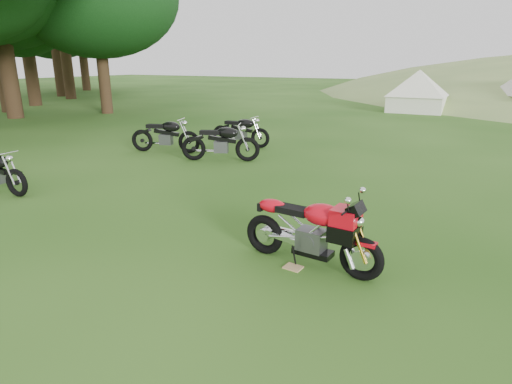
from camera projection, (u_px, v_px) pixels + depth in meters
The scene contains 8 objects.
ground at pixel (225, 252), 5.86m from camera, with size 120.00×120.00×0.00m, color #1C450E.
treeline at pixel (88, 102), 27.60m from camera, with size 28.00×32.00×14.00m, color black, non-canonical shape.
sport_motorcycle at pixel (311, 226), 5.32m from camera, with size 1.80×0.45×1.08m, color red, non-canonical shape.
plywood_board at pixel (293, 267), 5.41m from camera, with size 0.22×0.18×0.02m, color tan.
vintage_moto_b at pixel (165, 134), 12.11m from camera, with size 1.97×0.46×1.04m, color black, non-canonical shape.
vintage_moto_c at pixel (220, 141), 11.05m from camera, with size 1.98×0.46×1.04m, color black, non-canonical shape.
vintage_moto_d at pixel (240, 130), 13.00m from camera, with size 1.87×0.43×0.98m, color black, non-canonical shape.
tent_left at pixel (418, 89), 21.84m from camera, with size 2.65×2.65×2.30m, color white, non-canonical shape.
Camera 1 is at (2.94, -4.51, 2.51)m, focal length 30.00 mm.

